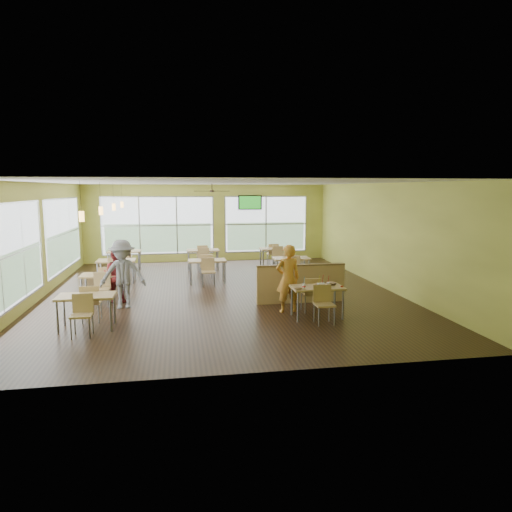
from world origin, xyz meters
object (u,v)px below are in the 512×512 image
(main_table, at_px, (317,291))
(food_basket, at_px, (331,283))
(half_wall_divider, at_px, (301,283))
(man_plaid, at_px, (288,278))

(main_table, bearing_deg, food_basket, 17.96)
(half_wall_divider, distance_m, food_basket, 1.40)
(main_table, distance_m, half_wall_divider, 1.45)
(man_plaid, relative_size, food_basket, 6.76)
(main_table, relative_size, man_plaid, 0.90)
(half_wall_divider, xyz_separation_m, man_plaid, (-0.57, -0.85, 0.32))
(half_wall_divider, bearing_deg, food_basket, -73.70)
(half_wall_divider, height_order, man_plaid, man_plaid)
(food_basket, bearing_deg, man_plaid, 153.55)
(man_plaid, bearing_deg, main_table, 128.34)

